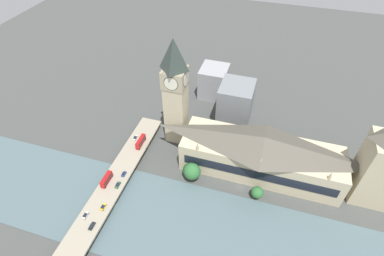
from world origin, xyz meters
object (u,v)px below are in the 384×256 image
at_px(parliament_hall, 261,154).
at_px(road_bridge, 103,200).
at_px(car_southbound_mid, 103,207).
at_px(car_northbound_mid, 124,174).
at_px(car_southbound_extra, 118,185).
at_px(car_northbound_lead, 135,138).
at_px(car_northbound_tail, 85,215).
at_px(victoria_tower, 383,165).
at_px(clock_tower, 175,91).
at_px(double_decker_bus_rear, 141,141).
at_px(double_decker_bus_mid, 106,179).
at_px(car_southbound_lead, 92,226).

xyz_separation_m(parliament_hall, road_bridge, (-49.58, 78.37, -10.19)).
relative_size(parliament_hall, car_southbound_mid, 22.04).
bearing_deg(car_northbound_mid, car_southbound_extra, -177.80).
bearing_deg(car_northbound_lead, car_northbound_mid, -167.78).
distance_m(car_northbound_mid, car_northbound_tail, 31.28).
relative_size(parliament_hall, car_southbound_extra, 20.42).
height_order(victoria_tower, car_northbound_tail, victoria_tower).
bearing_deg(victoria_tower, car_northbound_lead, 90.60).
height_order(clock_tower, road_bridge, clock_tower).
bearing_deg(double_decker_bus_rear, car_southbound_extra, -178.44).
bearing_deg(car_northbound_mid, victoria_tower, -77.09).
xyz_separation_m(parliament_hall, car_northbound_mid, (-30.99, 74.95, -8.62)).
distance_m(double_decker_bus_mid, car_northbound_lead, 37.17).
relative_size(car_northbound_mid, car_southbound_lead, 0.84).
bearing_deg(car_northbound_tail, clock_tower, -18.46).
xyz_separation_m(parliament_hall, car_northbound_tail, (-61.53, 81.67, -8.62)).
bearing_deg(clock_tower, double_decker_bus_rear, 133.74).
relative_size(car_northbound_mid, car_southbound_extra, 0.83).
bearing_deg(parliament_hall, car_southbound_extra, 117.66).
xyz_separation_m(double_decker_bus_mid, car_northbound_lead, (37.12, -0.42, -1.87)).
distance_m(road_bridge, car_northbound_lead, 48.27).
bearing_deg(car_southbound_extra, car_northbound_mid, 2.20).
xyz_separation_m(car_northbound_lead, car_southbound_extra, (-37.69, -6.72, 0.04)).
bearing_deg(car_southbound_extra, double_decker_bus_rear, 1.56).
height_order(double_decker_bus_rear, car_southbound_mid, double_decker_bus_rear).
distance_m(parliament_hall, double_decker_bus_mid, 90.66).
xyz_separation_m(double_decker_bus_mid, car_southbound_extra, (-0.57, -7.13, -1.83)).
bearing_deg(car_southbound_mid, car_southbound_extra, -2.88).
xyz_separation_m(parliament_hall, victoria_tower, (0.05, -60.49, 11.64)).
bearing_deg(parliament_hall, road_bridge, 122.32).
height_order(road_bridge, car_southbound_extra, car_southbound_extra).
relative_size(parliament_hall, double_decker_bus_rear, 8.40).
relative_size(parliament_hall, car_northbound_lead, 19.59).
xyz_separation_m(victoria_tower, car_northbound_tail, (-61.59, 142.16, -20.26)).
bearing_deg(car_northbound_lead, car_southbound_lead, -174.65).
distance_m(clock_tower, car_northbound_lead, 43.72).
xyz_separation_m(clock_tower, road_bridge, (-62.32, 21.49, -34.90)).
distance_m(road_bridge, car_southbound_extra, 11.22).
relative_size(clock_tower, road_bridge, 0.52).
bearing_deg(car_northbound_lead, road_bridge, -176.45).
relative_size(double_decker_bus_mid, car_northbound_mid, 2.67).
relative_size(car_northbound_tail, car_southbound_lead, 0.97).
bearing_deg(victoria_tower, double_decker_bus_mid, 105.18).
relative_size(parliament_hall, victoria_tower, 1.70).
bearing_deg(car_southbound_lead, parliament_hall, -48.84).
xyz_separation_m(car_southbound_lead, car_southbound_extra, (26.73, -0.68, 0.05)).
relative_size(victoria_tower, double_decker_bus_mid, 5.39).
relative_size(clock_tower, car_southbound_mid, 17.14).
bearing_deg(car_southbound_lead, double_decker_bus_mid, 13.29).
xyz_separation_m(parliament_hall, car_northbound_lead, (-1.43, 81.36, -8.64)).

